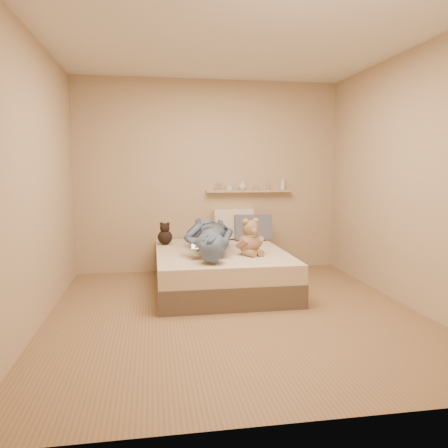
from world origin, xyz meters
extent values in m
plane|color=#8B6748|center=(0.00, 0.00, 0.00)|extent=(3.80, 3.80, 0.00)
plane|color=silver|center=(0.00, 0.00, 2.60)|extent=(3.80, 3.80, 0.00)
plane|color=tan|center=(0.00, 1.90, 1.30)|extent=(3.60, 0.00, 3.60)
plane|color=tan|center=(0.00, -1.90, 1.30)|extent=(3.60, 0.00, 3.60)
plane|color=tan|center=(-1.80, 0.00, 1.30)|extent=(0.00, 3.80, 3.80)
plane|color=tan|center=(1.80, 0.00, 1.30)|extent=(0.00, 3.80, 3.80)
cube|color=brown|center=(0.00, 0.93, 0.12)|extent=(1.50, 1.90, 0.25)
cube|color=beige|center=(0.00, 0.93, 0.35)|extent=(1.48, 1.88, 0.20)
cube|color=silver|center=(-0.30, 0.43, 0.59)|extent=(0.16, 0.07, 0.06)
cube|color=black|center=(-0.30, 0.42, 0.61)|extent=(0.09, 0.04, 0.03)
sphere|color=#AA7A5D|center=(0.29, 0.64, 0.58)|extent=(0.25, 0.25, 0.25)
sphere|color=#917450|center=(0.30, 0.62, 0.74)|extent=(0.19, 0.19, 0.19)
sphere|color=#A08458|center=(0.23, 0.61, 0.83)|extent=(0.07, 0.07, 0.07)
sphere|color=tan|center=(0.36, 0.64, 0.83)|extent=(0.07, 0.07, 0.07)
sphere|color=#90764F|center=(0.32, 0.54, 0.73)|extent=(0.08, 0.08, 0.08)
cylinder|color=#A37457|center=(0.19, 0.58, 0.59)|extent=(0.15, 0.17, 0.14)
cylinder|color=#9B7D53|center=(0.41, 0.65, 0.59)|extent=(0.07, 0.16, 0.14)
cylinder|color=#94704F|center=(0.26, 0.52, 0.49)|extent=(0.15, 0.18, 0.08)
cylinder|color=#8B694A|center=(0.38, 0.56, 0.49)|extent=(0.09, 0.17, 0.08)
cylinder|color=beige|center=(0.30, 0.62, 0.67)|extent=(0.16, 0.16, 0.02)
sphere|color=black|center=(-0.63, 1.45, 0.54)|extent=(0.19, 0.19, 0.19)
sphere|color=black|center=(-0.63, 1.44, 0.66)|extent=(0.12, 0.12, 0.12)
sphere|color=black|center=(-0.67, 1.45, 0.72)|extent=(0.05, 0.05, 0.05)
sphere|color=black|center=(-0.59, 1.43, 0.72)|extent=(0.05, 0.05, 0.05)
cube|color=beige|center=(0.32, 1.76, 0.65)|extent=(0.57, 0.28, 0.42)
cube|color=slate|center=(0.56, 1.62, 0.62)|extent=(0.51, 0.23, 0.36)
imported|color=#47566F|center=(-0.13, 0.89, 0.64)|extent=(0.76, 1.65, 0.38)
cube|color=tan|center=(0.55, 1.84, 1.10)|extent=(1.20, 0.12, 0.03)
imported|color=silver|center=(0.12, 1.84, 1.18)|extent=(0.08, 0.09, 0.14)
cylinder|color=silver|center=(0.27, 1.84, 1.15)|extent=(0.10, 0.10, 0.06)
imported|color=silver|center=(0.45, 1.84, 1.18)|extent=(0.14, 0.14, 0.13)
cylinder|color=#AD9F94|center=(0.65, 1.84, 1.14)|extent=(0.07, 0.07, 0.06)
cylinder|color=silver|center=(0.82, 1.84, 1.19)|extent=(0.04, 0.04, 0.15)
imported|color=white|center=(1.03, 1.84, 1.20)|extent=(0.08, 0.08, 0.17)
camera|label=1|loc=(-0.78, -4.08, 1.41)|focal=35.00mm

